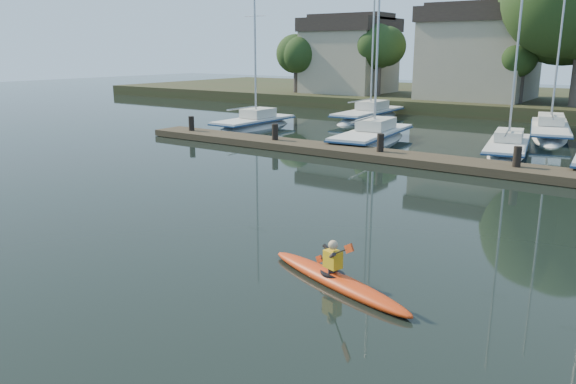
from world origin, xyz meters
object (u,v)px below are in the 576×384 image
Objects in this scene: dock at (443,162)px; sailboat_5 at (369,122)px; sailboat_0 at (254,131)px; sailboat_2 at (507,156)px; kayak at (336,278)px; sailboat_6 at (549,139)px; sailboat_1 at (372,146)px.

sailboat_5 is at bearing 127.73° from dock.
sailboat_2 is at bearing 0.20° from sailboat_0.
kayak is 25.96m from sailboat_6.
kayak is at bearing -100.30° from sailboat_6.
sailboat_6 reaches higher than sailboat_0.
dock is at bearing -19.55° from sailboat_0.
kayak is 0.27× the size of sailboat_6.
sailboat_5 reaches higher than sailboat_6.
dock is 2.14× the size of sailboat_6.
sailboat_1 is (8.91, -0.88, -0.00)m from sailboat_0.
sailboat_6 is at bearing -7.19° from sailboat_5.
kayak is 19.40m from sailboat_1.
sailboat_1 is (-5.49, 4.18, -0.40)m from dock.
sailboat_2 is 14.60m from sailboat_5.
sailboat_2 is at bearing 2.61° from sailboat_1.
sailboat_1 is 1.11× the size of sailboat_2.
sailboat_6 reaches higher than kayak.
sailboat_0 is 17.91m from sailboat_6.
sailboat_5 is (-11.90, 8.45, -0.04)m from sailboat_2.
sailboat_0 is 0.83× the size of sailboat_1.
sailboat_2 is at bearing -106.00° from sailboat_6.
sailboat_1 is at bearing -63.78° from sailboat_5.
sailboat_2 is at bearing -37.30° from sailboat_5.
dock is 2.57× the size of sailboat_2.
dock is 2.31× the size of sailboat_1.
sailboat_1 reaches higher than sailboat_2.
sailboat_5 is (3.86, 8.56, -0.00)m from sailboat_0.
sailboat_2 reaches higher than sailboat_0.
sailboat_2 is 0.83× the size of sailboat_6.
sailboat_0 is at bearing 168.77° from sailboat_1.
dock is 12.62m from sailboat_6.
sailboat_2 reaches higher than dock.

